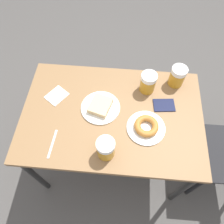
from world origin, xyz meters
name	(u,v)px	position (x,y,z in m)	size (l,w,h in m)	color
ground_plane	(112,155)	(0.00, 0.00, 0.00)	(8.00, 8.00, 0.00)	#474442
table	(112,119)	(0.00, 0.00, 0.65)	(0.70, 1.06, 0.72)	olive
plate_with_cake	(100,107)	(-0.03, -0.07, 0.73)	(0.23, 0.23, 0.04)	white
plate_with_donut	(146,127)	(0.08, 0.20, 0.74)	(0.22, 0.22, 0.05)	white
beer_mug_left	(148,82)	(-0.20, 0.20, 0.78)	(0.09, 0.09, 0.13)	#C68C23
beer_mug_center	(177,76)	(-0.26, 0.38, 0.78)	(0.09, 0.09, 0.13)	#C68C23
beer_mug_right	(106,148)	(0.24, -0.01, 0.78)	(0.09, 0.09, 0.13)	#C68C23
napkin_folded	(57,96)	(-0.10, -0.35, 0.72)	(0.16, 0.15, 0.00)	white
fork	(52,144)	(0.22, -0.31, 0.72)	(0.17, 0.02, 0.00)	silver
passport_near_edge	(164,105)	(-0.08, 0.31, 0.72)	(0.10, 0.13, 0.01)	#141938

